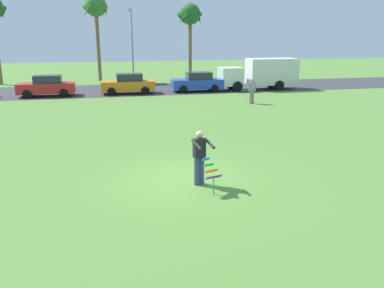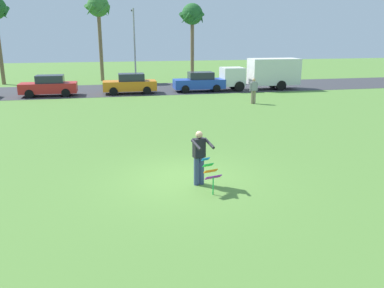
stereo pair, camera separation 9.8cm
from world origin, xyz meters
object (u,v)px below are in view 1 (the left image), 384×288
at_px(palm_tree_centre_far, 190,17).
at_px(person_walker_near, 252,90).
at_px(parked_car_orange, 128,84).
at_px(parked_car_blue, 197,82).
at_px(palm_tree_right_near, 96,10).
at_px(parked_truck_white_box, 262,73).
at_px(kite_held, 211,172).
at_px(streetlight_pole, 132,41).
at_px(person_kite_flyer, 200,156).
at_px(parked_car_red, 47,86).

distance_m(palm_tree_centre_far, person_walker_near, 16.13).
distance_m(parked_car_orange, parked_car_blue, 5.72).
distance_m(palm_tree_right_near, person_walker_near, 20.17).
relative_size(parked_car_orange, parked_truck_white_box, 0.63).
relative_size(parked_car_orange, palm_tree_right_near, 0.51).
relative_size(kite_held, streetlight_pole, 0.15).
distance_m(parked_car_orange, palm_tree_centre_far, 12.34).
height_order(parked_car_blue, palm_tree_right_near, palm_tree_right_near).
bearing_deg(person_kite_flyer, streetlight_pole, 89.37).
bearing_deg(person_kite_flyer, parked_truck_white_box, 62.37).
xyz_separation_m(person_kite_flyer, streetlight_pole, (0.31, 27.93, 3.05)).
bearing_deg(palm_tree_right_near, palm_tree_centre_far, -7.53).
height_order(parked_car_red, parked_car_blue, same).
distance_m(parked_car_red, parked_car_orange, 6.18).
bearing_deg(palm_tree_right_near, parked_truck_white_box, -35.49).
bearing_deg(person_kite_flyer, parked_car_orange, 92.07).
relative_size(parked_car_blue, person_walker_near, 2.45).
relative_size(parked_truck_white_box, person_walker_near, 3.90).
height_order(parked_car_blue, streetlight_pole, streetlight_pole).
bearing_deg(parked_car_orange, parked_car_blue, -0.00).
height_order(parked_truck_white_box, person_walker_near, parked_truck_white_box).
distance_m(parked_car_red, parked_truck_white_box, 17.67).
relative_size(parked_truck_white_box, palm_tree_right_near, 0.81).
height_order(parked_car_orange, palm_tree_right_near, palm_tree_right_near).
bearing_deg(palm_tree_centre_far, palm_tree_right_near, 172.47).
bearing_deg(person_kite_flyer, parked_car_blue, 76.35).
distance_m(parked_car_blue, palm_tree_centre_far, 10.23).
bearing_deg(person_walker_near, parked_car_blue, 108.14).
bearing_deg(parked_car_red, person_kite_flyer, -71.36).
relative_size(kite_held, parked_car_red, 0.24).
bearing_deg(streetlight_pole, kite_held, -90.28).
relative_size(palm_tree_right_near, streetlight_pole, 1.19).
bearing_deg(parked_truck_white_box, kite_held, -116.48).
bearing_deg(kite_held, person_kite_flyer, 103.40).
xyz_separation_m(parked_car_blue, streetlight_pole, (-4.67, 7.42, 3.22)).
relative_size(kite_held, palm_tree_centre_far, 0.13).
xyz_separation_m(person_kite_flyer, palm_tree_right_near, (-2.91, 30.24, 6.01)).
distance_m(palm_tree_right_near, palm_tree_centre_far, 9.29).
height_order(person_kite_flyer, palm_tree_centre_far, palm_tree_centre_far).
xyz_separation_m(kite_held, streetlight_pole, (0.14, 28.64, 3.33)).
xyz_separation_m(parked_car_orange, palm_tree_right_near, (-2.16, 9.73, 6.18)).
relative_size(parked_car_red, palm_tree_right_near, 0.50).
xyz_separation_m(parked_truck_white_box, palm_tree_centre_far, (-4.45, 8.52, 4.88)).
bearing_deg(parked_car_red, parked_car_orange, -0.01).
bearing_deg(palm_tree_centre_far, parked_car_blue, -98.70).
xyz_separation_m(person_kite_flyer, palm_tree_centre_far, (6.28, 29.03, 5.34)).
bearing_deg(parked_truck_white_box, parked_car_orange, -179.99).
bearing_deg(streetlight_pole, parked_car_red, -134.26).
bearing_deg(parked_car_red, streetlight_pole, 45.74).
bearing_deg(parked_car_red, person_walker_near, -25.35).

